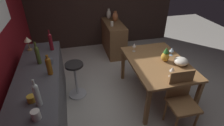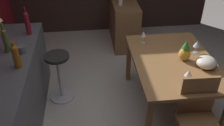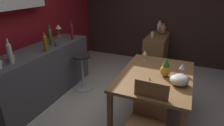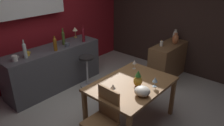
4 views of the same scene
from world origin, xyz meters
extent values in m
plane|color=#B7B2A8|center=(0.00, 0.00, 0.00)|extent=(9.00, 9.00, 0.00)
cube|color=olive|center=(0.10, -0.40, 0.72)|extent=(1.36, 0.96, 0.04)
cube|color=olive|center=(-0.53, 0.03, 0.35)|extent=(0.06, 0.06, 0.70)
cube|color=olive|center=(0.73, 0.03, 0.35)|extent=(0.06, 0.06, 0.70)
cube|color=olive|center=(0.73, -0.83, 0.35)|extent=(0.06, 0.06, 0.70)
cube|color=#4C4C51|center=(-0.04, 1.54, 0.45)|extent=(2.10, 0.60, 0.90)
cube|color=brown|center=(1.98, -0.08, 0.41)|extent=(1.10, 0.44, 0.82)
cube|color=olive|center=(-0.69, -0.45, 0.46)|extent=(0.41, 0.41, 0.04)
cube|color=olive|center=(-0.51, -0.46, 0.70)|extent=(0.04, 0.38, 0.48)
cylinder|color=#262323|center=(0.43, 1.02, 0.68)|extent=(0.32, 0.32, 0.04)
cylinder|color=silver|center=(0.43, 1.02, 0.34)|extent=(0.04, 0.04, 0.66)
cylinder|color=silver|center=(0.43, 1.02, 0.01)|extent=(0.34, 0.34, 0.03)
cylinder|color=silver|center=(-0.34, -0.39, 0.74)|extent=(0.07, 0.07, 0.00)
cylinder|color=silver|center=(-0.34, -0.39, 0.79)|extent=(0.01, 0.01, 0.09)
cone|color=silver|center=(-0.34, -0.39, 0.87)|extent=(0.08, 0.08, 0.07)
cylinder|color=silver|center=(0.56, -0.12, 0.74)|extent=(0.07, 0.07, 0.00)
cylinder|color=silver|center=(0.56, -0.12, 0.79)|extent=(0.01, 0.01, 0.09)
cone|color=silver|center=(0.56, -0.12, 0.87)|extent=(0.07, 0.07, 0.07)
cylinder|color=silver|center=(0.25, -0.73, 0.74)|extent=(0.07, 0.07, 0.00)
cylinder|color=silver|center=(0.25, -0.73, 0.78)|extent=(0.01, 0.01, 0.08)
cone|color=silver|center=(0.25, -0.73, 0.86)|extent=(0.08, 0.08, 0.08)
ellipsoid|color=gold|center=(0.09, -0.52, 0.82)|extent=(0.14, 0.14, 0.16)
cone|color=#2D6B28|center=(0.09, -0.52, 0.95)|extent=(0.10, 0.10, 0.10)
ellipsoid|color=beige|center=(-0.08, -0.72, 0.80)|extent=(0.23, 0.23, 0.13)
cylinder|color=#475623|center=(0.26, 1.53, 1.03)|extent=(0.06, 0.06, 0.25)
sphere|color=#475623|center=(0.26, 1.53, 1.15)|extent=(0.06, 0.06, 0.06)
cylinder|color=#475623|center=(0.26, 1.53, 1.21)|extent=(0.03, 0.03, 0.08)
cylinder|color=#8C5114|center=(-0.08, 1.35, 1.01)|extent=(0.07, 0.07, 0.23)
sphere|color=#8C5114|center=(-0.08, 1.35, 1.13)|extent=(0.07, 0.07, 0.07)
cylinder|color=#8C5114|center=(-0.08, 1.35, 1.17)|extent=(0.03, 0.03, 0.05)
cylinder|color=maroon|center=(0.67, 1.36, 1.03)|extent=(0.06, 0.06, 0.27)
sphere|color=maroon|center=(0.67, 1.36, 1.17)|extent=(0.06, 0.06, 0.06)
cylinder|color=maroon|center=(0.67, 1.36, 1.22)|extent=(0.02, 0.02, 0.08)
cylinder|color=#515660|center=(0.21, 1.36, 0.94)|extent=(0.09, 0.09, 0.08)
torus|color=#515660|center=(0.27, 1.36, 0.95)|extent=(0.05, 0.01, 0.05)
cylinder|color=#A58447|center=(0.75, 1.73, 0.91)|extent=(0.08, 0.08, 0.02)
cylinder|color=white|center=(1.77, 0.01, 0.88)|extent=(0.07, 0.07, 0.11)
camera|label=1|loc=(-2.25, 1.00, 2.35)|focal=28.45mm
camera|label=2|loc=(-2.30, 0.62, 2.40)|focal=39.95mm
camera|label=3|loc=(-2.30, -0.75, 1.90)|focal=30.01mm
camera|label=4|loc=(-2.30, -2.09, 2.40)|focal=33.87mm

